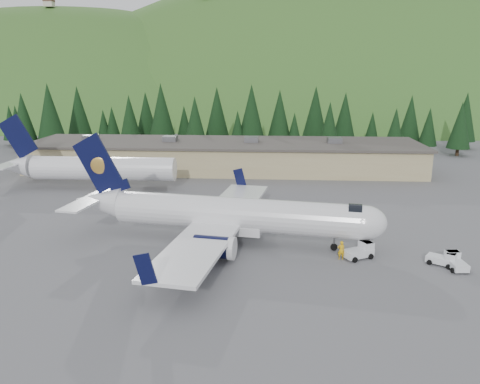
% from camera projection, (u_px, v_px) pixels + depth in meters
% --- Properties ---
extents(ground, '(600.00, 600.00, 0.00)m').
position_uv_depth(ground, '(236.00, 242.00, 49.90)').
color(ground, '#58585D').
extents(airliner, '(34.00, 32.04, 11.29)m').
position_uv_depth(airliner, '(227.00, 215.00, 49.35)').
color(airliner, white).
rests_on(airliner, ground).
extents(second_airliner, '(27.50, 11.00, 10.05)m').
position_uv_depth(second_airliner, '(85.00, 167.00, 71.87)').
color(second_airliner, white).
rests_on(second_airliner, ground).
extents(baggage_tug_a, '(3.25, 2.75, 1.55)m').
position_uv_depth(baggage_tug_a, '(360.00, 251.00, 45.69)').
color(baggage_tug_a, silver).
rests_on(baggage_tug_a, ground).
extents(baggage_tug_b, '(2.87, 2.54, 1.38)m').
position_uv_depth(baggage_tug_b, '(444.00, 259.00, 43.88)').
color(baggage_tug_b, silver).
rests_on(baggage_tug_b, ground).
extents(baggage_tug_c, '(1.79, 2.75, 1.41)m').
position_uv_depth(baggage_tug_c, '(455.00, 261.00, 43.32)').
color(baggage_tug_c, silver).
rests_on(baggage_tug_c, ground).
extents(terminal_building, '(71.00, 17.00, 6.10)m').
position_uv_depth(terminal_building, '(224.00, 155.00, 86.24)').
color(terminal_building, tan).
rests_on(terminal_building, ground).
extents(ramp_worker, '(0.72, 0.51, 1.89)m').
position_uv_depth(ramp_worker, '(341.00, 250.00, 45.16)').
color(ramp_worker, '#EEAF0F').
rests_on(ramp_worker, ground).
extents(tree_line, '(112.56, 17.87, 13.90)m').
position_uv_depth(tree_line, '(222.00, 117.00, 107.39)').
color(tree_line, black).
rests_on(tree_line, ground).
extents(hills, '(614.00, 330.00, 300.00)m').
position_uv_depth(hills, '(356.00, 252.00, 267.68)').
color(hills, '#39581C').
rests_on(hills, ground).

